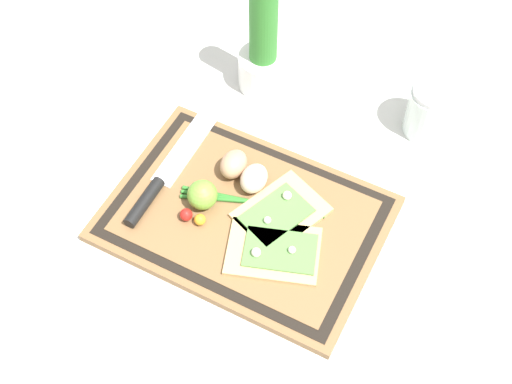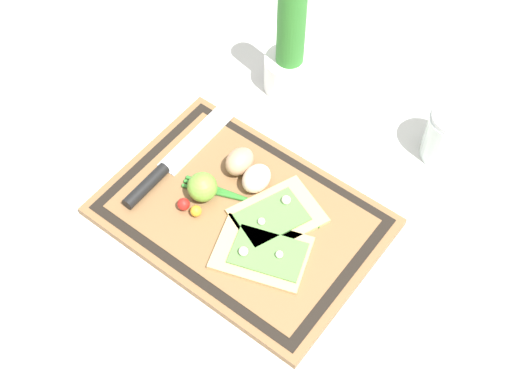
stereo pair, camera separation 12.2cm
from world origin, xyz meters
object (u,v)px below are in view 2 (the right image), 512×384
(cherry_tomato_red, at_px, (184,204))
(herb_pot, at_px, (290,55))
(egg_brown, at_px, (240,161))
(egg_pink, at_px, (256,178))
(knife, at_px, (163,171))
(sauce_jar, at_px, (449,138))
(pizza_slice_near, at_px, (263,253))
(lime, at_px, (202,187))
(pizza_slice_far, at_px, (276,216))
(cherry_tomato_yellow, at_px, (196,211))

(cherry_tomato_red, xyz_separation_m, herb_pot, (-0.03, 0.35, 0.05))
(egg_brown, distance_m, egg_pink, 0.05)
(knife, xyz_separation_m, herb_pot, (0.04, 0.32, 0.06))
(sauce_jar, bearing_deg, pizza_slice_near, -108.73)
(knife, bearing_deg, sauce_jar, 44.22)
(lime, bearing_deg, pizza_slice_far, 17.91)
(lime, height_order, herb_pot, herb_pot)
(egg_brown, bearing_deg, sauce_jar, 45.11)
(cherry_tomato_yellow, bearing_deg, pizza_slice_near, 2.72)
(pizza_slice_far, height_order, knife, pizza_slice_far)
(pizza_slice_near, distance_m, knife, 0.24)
(egg_brown, xyz_separation_m, herb_pot, (-0.06, 0.23, 0.04))
(cherry_tomato_yellow, bearing_deg, herb_pot, 99.75)
(egg_pink, bearing_deg, lime, -129.80)
(egg_pink, relative_size, sauce_jar, 0.55)
(herb_pot, bearing_deg, pizza_slice_far, -57.65)
(cherry_tomato_red, xyz_separation_m, sauce_jar, (0.29, 0.39, 0.02))
(sauce_jar, bearing_deg, knife, -135.78)
(egg_pink, distance_m, lime, 0.10)
(pizza_slice_near, relative_size, cherry_tomato_yellow, 8.98)
(cherry_tomato_yellow, height_order, herb_pot, herb_pot)
(egg_pink, xyz_separation_m, cherry_tomato_yellow, (-0.05, -0.11, -0.01))
(lime, xyz_separation_m, sauce_jar, (0.28, 0.35, 0.00))
(lime, height_order, cherry_tomato_red, lime)
(knife, xyz_separation_m, egg_pink, (0.15, 0.08, 0.01))
(pizza_slice_near, relative_size, sauce_jar, 1.68)
(pizza_slice_far, height_order, sauce_jar, sauce_jar)
(lime, height_order, sauce_jar, sauce_jar)
(cherry_tomato_red, bearing_deg, egg_brown, 78.56)
(pizza_slice_near, distance_m, pizza_slice_far, 0.08)
(knife, xyz_separation_m, egg_brown, (0.10, 0.09, 0.01))
(pizza_slice_far, xyz_separation_m, lime, (-0.13, -0.04, 0.02))
(pizza_slice_near, distance_m, lime, 0.16)
(egg_brown, height_order, egg_pink, same)
(egg_pink, distance_m, sauce_jar, 0.36)
(herb_pot, distance_m, sauce_jar, 0.33)
(egg_pink, bearing_deg, knife, -151.57)
(lime, relative_size, cherry_tomato_red, 2.35)
(cherry_tomato_yellow, bearing_deg, pizza_slice_far, 34.78)
(pizza_slice_near, relative_size, egg_brown, 3.07)
(pizza_slice_near, xyz_separation_m, egg_pink, (-0.09, 0.10, 0.02))
(pizza_slice_far, bearing_deg, pizza_slice_near, -70.51)
(lime, bearing_deg, knife, -175.30)
(pizza_slice_near, relative_size, pizza_slice_far, 1.03)
(cherry_tomato_red, height_order, cherry_tomato_yellow, cherry_tomato_red)
(cherry_tomato_red, bearing_deg, cherry_tomato_yellow, 5.99)
(knife, bearing_deg, pizza_slice_near, -5.49)
(pizza_slice_near, relative_size, lime, 3.43)
(sauce_jar, bearing_deg, egg_pink, -128.43)
(pizza_slice_far, bearing_deg, egg_pink, 154.74)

